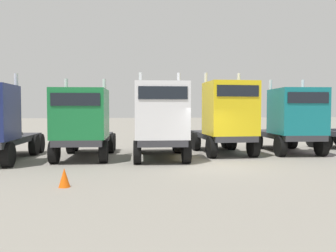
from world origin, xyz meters
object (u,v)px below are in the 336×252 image
Objects in this scene: semi_truck_yellow at (226,118)px; semi_truck_white at (161,121)px; semi_truck_green at (83,123)px; traffic_cone_near at (64,178)px; semi_truck_teal at (292,120)px.

semi_truck_white is at bearing -70.50° from semi_truck_yellow.
semi_truck_yellow is at bearing 98.34° from semi_truck_green.
traffic_cone_near is (-0.19, -6.12, -1.50)m from semi_truck_green.
semi_truck_green is 3.78m from semi_truck_white.
semi_truck_yellow is 0.92× the size of semi_truck_teal.
semi_truck_green is 11.22m from semi_truck_teal.
semi_truck_teal is at bearing 104.89° from semi_truck_white.
semi_truck_teal is (3.80, -0.01, -0.13)m from semi_truck_yellow.
semi_truck_green is 7.43m from semi_truck_yellow.
semi_truck_teal is at bearing 29.48° from traffic_cone_near.
semi_truck_white reaches higher than semi_truck_green.
semi_truck_white is 10.51× the size of traffic_cone_near.
semi_truck_green is 0.99× the size of semi_truck_white.
semi_truck_yellow is 9.67× the size of traffic_cone_near.
semi_truck_teal reaches higher than semi_truck_green.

